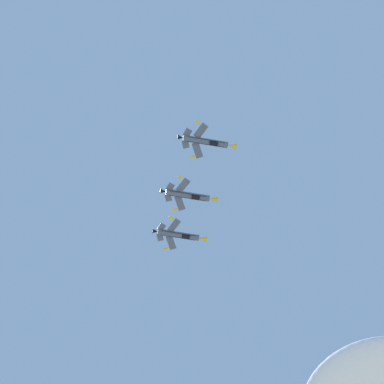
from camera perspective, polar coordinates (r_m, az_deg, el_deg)
fighter_jet_lead at (r=170.96m, az=-1.23°, el=-4.15°), size 12.12×13.21×4.38m
fighter_jet_left_wing at (r=161.57m, az=-0.32°, el=-0.32°), size 12.17×13.21×4.38m
fighter_jet_right_wing at (r=157.57m, az=1.41°, el=4.86°), size 12.11×13.21×4.38m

